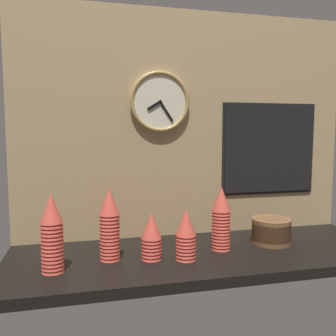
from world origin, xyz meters
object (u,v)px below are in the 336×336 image
cup_stack_center (186,234)px  bowl_stack_right (271,230)px  cup_stack_far_left (52,233)px  cup_stack_center_left (151,236)px  menu_board (269,149)px  cup_stack_left (110,224)px  wall_clock (160,102)px  cup_stack_center_right (221,218)px

cup_stack_center → bowl_stack_right: 44.08cm
bowl_stack_right → cup_stack_center: bearing=-165.7°
cup_stack_far_left → cup_stack_center_left: 36.84cm
bowl_stack_right → menu_board: (10.00, 21.64, 34.88)cm
cup_stack_left → wall_clock: size_ratio=1.01×
cup_stack_center_left → bowl_stack_right: 55.99cm
cup_stack_far_left → cup_stack_center_right: cup_stack_far_left is taller
cup_stack_left → wall_clock: (25.23, 24.80, 48.90)cm
cup_stack_center → menu_board: size_ratio=0.40×
bowl_stack_right → wall_clock: size_ratio=0.61×
cup_stack_center_left → wall_clock: bearing=71.3°
menu_board → bowl_stack_right: bearing=-114.8°
bowl_stack_right → wall_clock: 76.11cm
menu_board → cup_stack_far_left: bearing=-161.9°
cup_stack_center_left → cup_stack_far_left: bearing=-173.0°
bowl_stack_right → cup_stack_far_left: bearing=-172.7°
cup_stack_center_right → cup_stack_center: size_ratio=1.34×
cup_stack_far_left → cup_stack_center: size_ratio=1.41×
wall_clock → cup_stack_left: bearing=-135.5°
cup_stack_center_left → bowl_stack_right: cup_stack_center_left is taller
cup_stack_left → bowl_stack_right: size_ratio=1.65×
cup_stack_left → menu_board: (81.17, 25.70, 26.76)cm
cup_stack_left → wall_clock: 60.36cm
wall_clock → cup_stack_center_left: bearing=-108.7°
wall_clock → menu_board: size_ratio=0.56×
cup_stack_far_left → menu_board: menu_board is taller
cup_stack_center_left → wall_clock: wall_clock is taller
cup_stack_left → cup_stack_center_left: bearing=-11.4°
cup_stack_center → bowl_stack_right: (42.54, 10.84, -4.05)cm
bowl_stack_right → menu_board: menu_board is taller
cup_stack_center_right → wall_clock: (-21.09, 23.74, 49.58)cm
menu_board → cup_stack_center: bearing=-148.3°
wall_clock → cup_stack_center: bearing=-83.9°
menu_board → cup_stack_center_left: bearing=-156.2°
cup_stack_center_left → bowl_stack_right: (55.42, 7.24, -3.37)cm
bowl_stack_right → wall_clock: wall_clock is taller
cup_stack_far_left → bowl_stack_right: cup_stack_far_left is taller
cup_stack_center → cup_stack_center_left: bearing=164.4°
cup_stack_center_right → cup_stack_far_left: bearing=-172.6°
wall_clock → menu_board: bearing=0.9°
cup_stack_far_left → bowl_stack_right: size_ratio=1.65×
cup_stack_far_left → wall_clock: (45.74, 32.41, 48.90)cm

